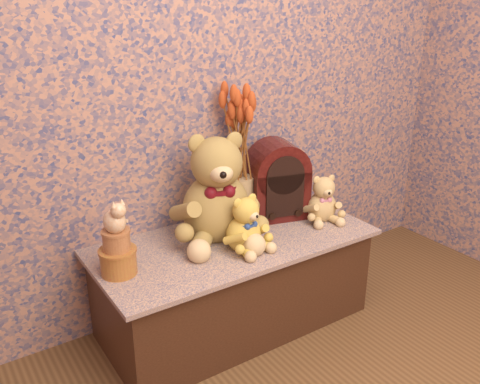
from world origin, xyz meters
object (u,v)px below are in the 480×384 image
object	(u,v)px
ceramic_vase	(240,199)
biscuit_tin_lower	(118,262)
teddy_large	(216,182)
teddy_medium	(244,220)
teddy_small	(322,196)
cat_figurine	(114,214)
cathedral_radio	(277,179)

from	to	relation	value
ceramic_vase	biscuit_tin_lower	world-z (taller)	ceramic_vase
teddy_large	teddy_medium	bearing A→B (deg)	-59.55
teddy_small	cat_figurine	size ratio (longest dim) A/B	1.76
cathedral_radio	biscuit_tin_lower	world-z (taller)	cathedral_radio
teddy_small	ceramic_vase	xyz separation A→B (m)	(-0.34, 0.20, -0.01)
teddy_large	ceramic_vase	distance (m)	0.24
teddy_medium	cat_figurine	bearing A→B (deg)	161.70
teddy_small	ceramic_vase	size ratio (longest dim) A/B	1.09
biscuit_tin_lower	cat_figurine	xyz separation A→B (m)	(0.00, 0.00, 0.20)
biscuit_tin_lower	ceramic_vase	bearing A→B (deg)	13.03
cat_figurine	ceramic_vase	bearing A→B (deg)	-0.14
teddy_small	cathedral_radio	size ratio (longest dim) A/B	0.64
ceramic_vase	cat_figurine	world-z (taller)	cat_figurine
teddy_small	cathedral_radio	world-z (taller)	cathedral_radio
biscuit_tin_lower	cat_figurine	bearing A→B (deg)	0.00
teddy_medium	cat_figurine	world-z (taller)	cat_figurine
biscuit_tin_lower	cat_figurine	size ratio (longest dim) A/B	1.02
teddy_large	teddy_medium	distance (m)	0.21
teddy_small	cathedral_radio	xyz separation A→B (m)	(-0.15, 0.15, 0.07)
ceramic_vase	teddy_large	bearing A→B (deg)	-156.88
teddy_small	teddy_medium	bearing A→B (deg)	-155.72
teddy_medium	teddy_small	bearing A→B (deg)	-3.16
biscuit_tin_lower	teddy_medium	bearing A→B (deg)	-9.74
cathedral_radio	biscuit_tin_lower	bearing A→B (deg)	-157.09
teddy_medium	cathedral_radio	distance (m)	0.38
cathedral_radio	teddy_large	bearing A→B (deg)	-159.56
cathedral_radio	ceramic_vase	world-z (taller)	cathedral_radio
teddy_large	cat_figurine	size ratio (longest dim) A/B	3.73
teddy_large	teddy_small	bearing A→B (deg)	5.75
teddy_large	ceramic_vase	bearing A→B (deg)	42.50
teddy_large	biscuit_tin_lower	distance (m)	0.53
teddy_large	ceramic_vase	xyz separation A→B (m)	(0.17, 0.07, -0.14)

